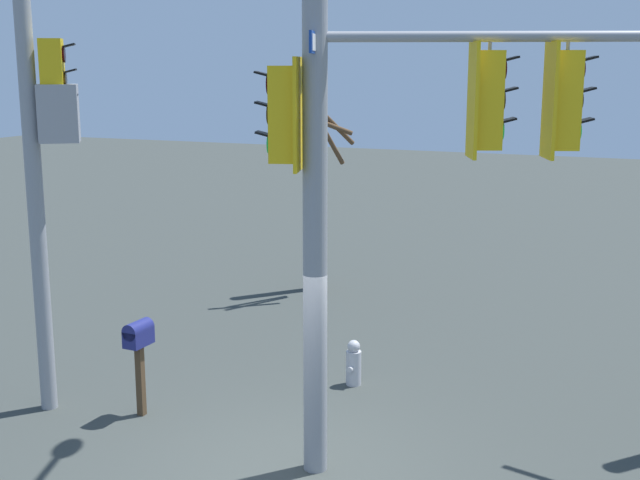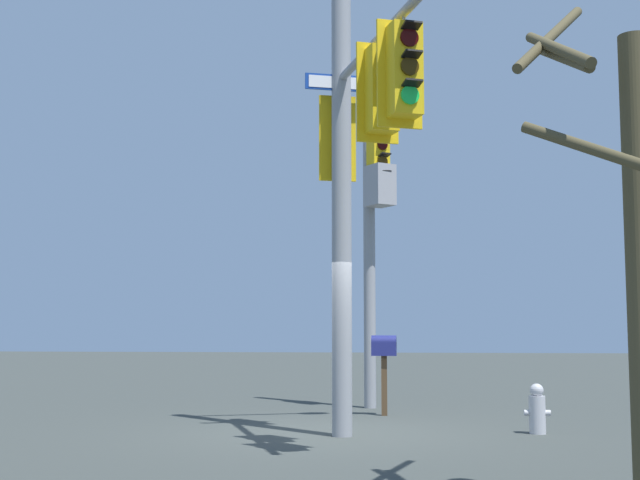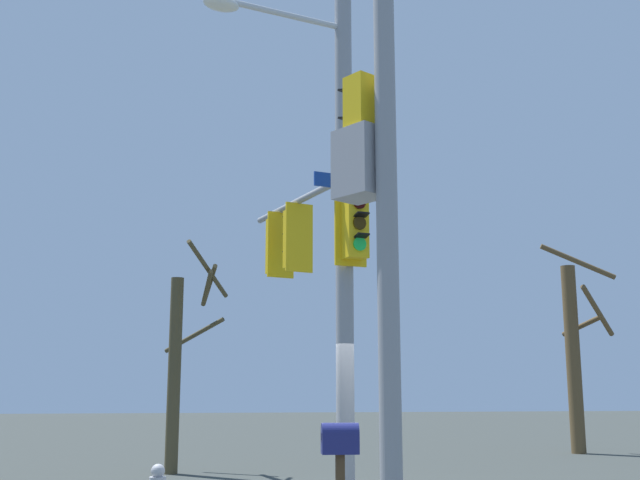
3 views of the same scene
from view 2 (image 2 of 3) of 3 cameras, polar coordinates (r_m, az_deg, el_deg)
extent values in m
plane|color=#363B37|center=(12.98, 0.26, -12.67)|extent=(80.00, 80.00, 0.00)
cylinder|color=gray|center=(12.84, 1.43, 6.34)|extent=(0.29, 0.29, 8.51)
cylinder|color=gray|center=(11.38, 3.95, 13.17)|extent=(1.36, 3.56, 0.12)
cube|color=yellow|center=(11.09, 4.12, 9.89)|extent=(0.45, 0.41, 1.10)
cube|color=yellow|center=(11.25, 3.81, 9.67)|extent=(0.53, 0.25, 1.30)
cylinder|color=#2F0403|center=(11.04, 4.42, 11.80)|extent=(0.21, 0.11, 0.22)
cube|color=black|center=(11.01, 4.55, 12.51)|extent=(0.25, 0.23, 0.06)
cylinder|color=#352504|center=(10.95, 4.43, 10.11)|extent=(0.21, 0.11, 0.22)
cube|color=black|center=(10.91, 4.57, 10.82)|extent=(0.25, 0.23, 0.06)
cylinder|color=#19D147|center=(10.86, 4.44, 8.38)|extent=(0.21, 0.11, 0.22)
cube|color=black|center=(10.82, 4.58, 9.09)|extent=(0.25, 0.23, 0.06)
cylinder|color=gray|center=(11.28, 4.10, 12.95)|extent=(0.04, 0.04, 0.15)
cube|color=yellow|center=(10.32, 5.61, 11.11)|extent=(0.44, 0.41, 1.10)
cube|color=yellow|center=(10.47, 5.26, 10.86)|extent=(0.54, 0.24, 1.30)
cylinder|color=#2F0403|center=(10.27, 5.93, 13.18)|extent=(0.22, 0.11, 0.22)
cube|color=black|center=(10.25, 6.09, 13.94)|extent=(0.25, 0.23, 0.06)
cylinder|color=#352504|center=(10.17, 5.95, 11.37)|extent=(0.22, 0.11, 0.22)
cube|color=black|center=(10.14, 6.11, 12.13)|extent=(0.25, 0.23, 0.06)
cylinder|color=#19D147|center=(10.07, 5.97, 9.52)|extent=(0.22, 0.11, 0.22)
cube|color=black|center=(10.04, 6.13, 10.29)|extent=(0.25, 0.23, 0.06)
cylinder|color=gray|center=(10.51, 5.57, 14.37)|extent=(0.04, 0.04, 0.15)
cube|color=yellow|center=(13.22, 1.01, 6.58)|extent=(0.43, 0.39, 1.10)
cube|color=yellow|center=(13.05, 1.16, 6.73)|extent=(0.55, 0.20, 1.30)
cylinder|color=#2F0403|center=(13.45, 0.86, 7.84)|extent=(0.22, 0.09, 0.22)
cube|color=black|center=(13.55, 0.79, 8.26)|extent=(0.25, 0.21, 0.06)
cylinder|color=#352504|center=(13.37, 0.86, 6.43)|extent=(0.22, 0.09, 0.22)
cube|color=black|center=(13.47, 0.79, 6.86)|extent=(0.25, 0.21, 0.06)
cylinder|color=#19D147|center=(13.31, 0.86, 5.00)|extent=(0.22, 0.09, 0.22)
cube|color=black|center=(13.40, 0.79, 5.44)|extent=(0.25, 0.21, 0.06)
cube|color=navy|center=(13.07, 1.42, 10.34)|extent=(1.05, 0.37, 0.24)
cube|color=white|center=(13.05, 1.44, 10.36)|extent=(0.95, 0.32, 0.18)
cylinder|color=gray|center=(17.02, 3.27, 0.86)|extent=(0.23, 0.23, 7.04)
cube|color=#99999E|center=(16.81, 3.97, 3.60)|extent=(0.66, 0.68, 0.79)
cube|color=yellow|center=(16.93, 3.87, 5.10)|extent=(0.47, 0.45, 1.10)
cylinder|color=#2F0403|center=(16.86, 4.16, 6.33)|extent=(0.20, 0.15, 0.22)
cube|color=black|center=(16.82, 4.29, 6.78)|extent=(0.26, 0.25, 0.06)
cylinder|color=#352504|center=(16.79, 4.17, 5.20)|extent=(0.20, 0.15, 0.22)
cube|color=black|center=(16.75, 4.30, 5.64)|extent=(0.26, 0.25, 0.06)
cylinder|color=#19D147|center=(16.73, 4.17, 4.05)|extent=(0.20, 0.15, 0.22)
cube|color=black|center=(16.69, 4.31, 4.50)|extent=(0.26, 0.25, 0.06)
cylinder|color=#B2B2B7|center=(13.29, 14.17, -11.14)|extent=(0.24, 0.24, 0.55)
sphere|color=#B2B2B7|center=(13.26, 14.13, -9.62)|extent=(0.20, 0.20, 0.20)
cylinder|color=#B2B2B7|center=(13.27, 13.56, -11.05)|extent=(0.10, 0.09, 0.09)
cylinder|color=#B2B2B7|center=(13.31, 14.78, -11.00)|extent=(0.10, 0.09, 0.09)
cube|color=#4C3823|center=(15.52, 4.27, -9.57)|extent=(0.10, 0.10, 1.05)
cube|color=navy|center=(15.49, 4.25, -7.19)|extent=(0.45, 0.26, 0.24)
cylinder|color=navy|center=(15.49, 4.25, -6.75)|extent=(0.45, 0.26, 0.24)
cylinder|color=#4B432B|center=(7.45, 18.76, 5.30)|extent=(1.38, 0.86, 0.78)
cylinder|color=#4B432B|center=(8.14, 15.46, 12.08)|extent=(0.38, 1.44, 0.78)
cylinder|color=#4B432B|center=(8.17, 15.75, 11.54)|extent=(0.29, 1.34, 0.68)
cylinder|color=#4B432B|center=(8.73, 14.95, 12.79)|extent=(0.91, 1.43, 1.07)
camera|label=1|loc=(13.53, -42.07, 10.14)|focal=47.15mm
camera|label=3|loc=(24.68, 7.99, -5.01)|focal=42.62mm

